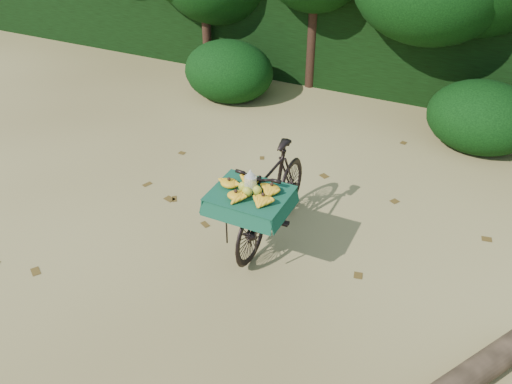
% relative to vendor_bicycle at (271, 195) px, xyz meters
% --- Properties ---
extents(ground, '(80.00, 80.00, 0.00)m').
position_rel_vendor_bicycle_xyz_m(ground, '(0.53, -0.76, -0.60)').
color(ground, tan).
rests_on(ground, ground).
extents(vendor_bicycle, '(0.84, 1.94, 1.18)m').
position_rel_vendor_bicycle_xyz_m(vendor_bicycle, '(0.00, 0.00, 0.00)').
color(vendor_bicycle, black).
rests_on(vendor_bicycle, ground).
extents(hedge_backdrop, '(26.00, 1.80, 1.80)m').
position_rel_vendor_bicycle_xyz_m(hedge_backdrop, '(0.53, 5.54, 0.30)').
color(hedge_backdrop, black).
rests_on(hedge_backdrop, ground).
extents(bush_clumps, '(8.80, 1.70, 0.90)m').
position_rel_vendor_bicycle_xyz_m(bush_clumps, '(1.03, 3.54, -0.15)').
color(bush_clumps, black).
rests_on(bush_clumps, ground).
extents(leaf_litter, '(7.00, 7.30, 0.01)m').
position_rel_vendor_bicycle_xyz_m(leaf_litter, '(0.53, -0.11, -0.59)').
color(leaf_litter, '#4F3915').
rests_on(leaf_litter, ground).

